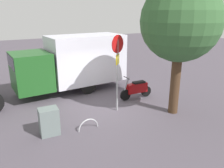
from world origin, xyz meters
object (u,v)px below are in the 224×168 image
at_px(motorcycle, 137,89).
at_px(utility_cabinet, 49,121).
at_px(box_truck_near, 71,62).
at_px(stop_sign, 117,62).
at_px(bike_rack_hoop, 88,129).
at_px(street_tree, 181,22).

relative_size(motorcycle, utility_cabinet, 1.80).
relative_size(box_truck_near, stop_sign, 2.26).
distance_m(stop_sign, utility_cabinet, 3.70).
bearing_deg(bike_rack_hoop, utility_cabinet, -13.91).
relative_size(utility_cabinet, bike_rack_hoop, 1.19).
distance_m(box_truck_near, stop_sign, 3.76).
relative_size(box_truck_near, utility_cabinet, 7.59).
bearing_deg(bike_rack_hoop, box_truck_near, -101.85).
relative_size(street_tree, bike_rack_hoop, 6.51).
relative_size(stop_sign, street_tree, 0.61).
height_order(utility_cabinet, bike_rack_hoop, utility_cabinet).
relative_size(motorcycle, street_tree, 0.33).
height_order(motorcycle, bike_rack_hoop, motorcycle).
bearing_deg(box_truck_near, motorcycle, 128.68).
xyz_separation_m(stop_sign, bike_rack_hoop, (1.82, 0.97, -2.26)).
distance_m(box_truck_near, street_tree, 6.18).
bearing_deg(box_truck_near, street_tree, 117.46).
bearing_deg(motorcycle, box_truck_near, -45.89).
distance_m(street_tree, bike_rack_hoop, 5.52).
distance_m(box_truck_near, bike_rack_hoop, 4.96).
distance_m(utility_cabinet, bike_rack_hoop, 1.50).
bearing_deg(box_truck_near, bike_rack_hoop, 74.86).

